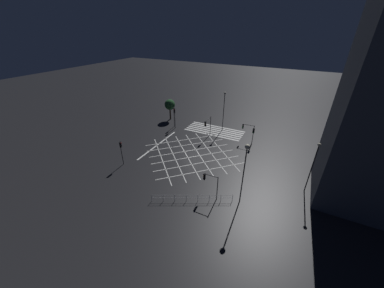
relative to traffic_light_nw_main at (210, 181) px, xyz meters
name	(u,v)px	position (x,y,z in m)	size (l,w,h in m)	color
ground_plane	(192,153)	(7.04, -8.81, -2.68)	(200.00, 200.00, 0.00)	black
road_markings	(204,139)	(7.45, -14.84, -2.67)	(18.50, 22.52, 0.01)	silver
traffic_light_nw_main	(210,181)	(0.00, 0.00, 0.00)	(2.10, 0.36, 3.67)	#2D2D30
traffic_light_se_main	(174,113)	(15.89, -17.56, 0.50)	(0.39, 0.36, 4.47)	#2D2D30
traffic_light_se_cross	(175,114)	(15.35, -16.76, 0.58)	(0.36, 0.39, 4.59)	#2D2D30
traffic_light_median_south	(208,124)	(7.20, -15.96, 0.29)	(0.36, 3.00, 4.01)	#2D2D30
traffic_light_sw_main	(247,129)	(-0.35, -17.64, 0.06)	(2.36, 0.36, 3.73)	#2D2D30
traffic_light_sw_cross	(253,133)	(-1.70, -16.73, -0.14)	(0.36, 0.39, 3.54)	#2D2D30
traffic_light_ne_main	(121,149)	(15.48, -0.66, 0.33)	(0.39, 0.36, 4.21)	#2D2D30
street_lamp_east	(314,161)	(-11.32, -7.06, 2.20)	(0.42, 0.42, 7.52)	#2D2D30
street_lamp_west	(224,104)	(5.62, -20.62, 3.23)	(0.51, 0.51, 8.42)	#2D2D30
street_lamp_far	(245,161)	(-3.91, -0.94, 3.64)	(0.58, 0.58, 8.50)	#2D2D30
street_tree_near	(170,105)	(19.08, -20.82, 0.97)	(2.47, 2.47, 4.93)	#38281C
pedestrian_railing	(192,197)	(1.63, 1.79, -2.00)	(9.37, 4.81, 1.05)	#B7B7BC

